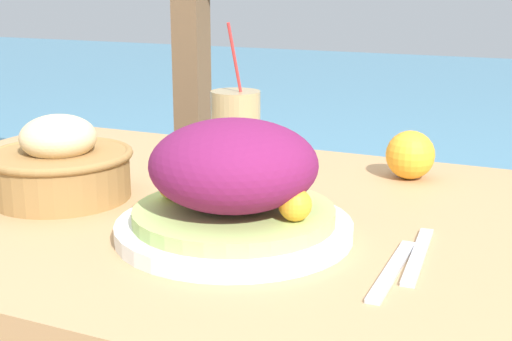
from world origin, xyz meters
TOP-DOWN VIEW (x-y plane):
  - patio_table at (0.00, 0.00)m, footprint 1.28×0.78m
  - railing_fence at (0.00, 0.66)m, footprint 2.80×0.08m
  - sea_backdrop at (0.00, 3.16)m, footprint 12.00×4.00m
  - salad_plate at (0.04, -0.10)m, footprint 0.30×0.30m
  - drink_glass at (-0.09, 0.17)m, footprint 0.08×0.08m
  - bread_basket at (-0.27, -0.06)m, footprint 0.21×0.21m
  - fork at (0.27, -0.07)m, footprint 0.03×0.18m
  - knife at (0.25, -0.13)m, footprint 0.02×0.18m
  - orange_near_basket at (0.18, 0.26)m, footprint 0.08×0.08m

SIDE VIEW (x-z plane):
  - sea_backdrop at x=0.00m, z-range 0.00..0.41m
  - patio_table at x=0.00m, z-range 0.26..0.97m
  - fork at x=0.27m, z-range 0.71..0.71m
  - knife at x=0.25m, z-range 0.71..0.71m
  - orange_near_basket at x=0.18m, z-range 0.71..0.79m
  - bread_basket at x=-0.27m, z-range 0.70..0.82m
  - salad_plate at x=0.04m, z-range 0.70..0.85m
  - drink_glass at x=-0.09m, z-range 0.65..0.90m
  - railing_fence at x=0.00m, z-range 0.24..1.39m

